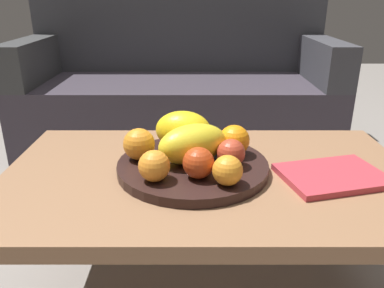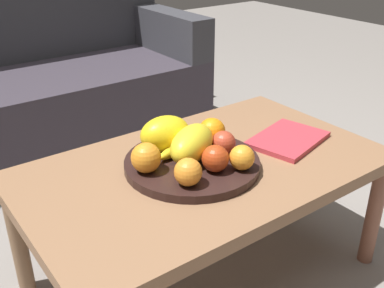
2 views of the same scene
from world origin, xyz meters
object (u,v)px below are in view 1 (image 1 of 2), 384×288
melon_large_front (192,144)px  orange_left (138,144)px  fruit_bowl (192,166)px  banana_bunch (188,145)px  apple_front (230,153)px  orange_back (227,170)px  orange_right (153,166)px  couch (178,94)px  melon_smaller_beside (182,130)px  magazine (332,176)px  coffee_table (208,187)px  apple_left (198,163)px  orange_front (233,140)px

melon_large_front → orange_left: (-0.14, 0.02, -0.01)m
fruit_bowl → orange_left: orange_left is taller
banana_bunch → apple_front: bearing=-36.2°
orange_back → banana_bunch: 0.20m
orange_right → orange_left: bearing=112.2°
orange_left → apple_front: (0.24, -0.05, -0.01)m
couch → apple_front: 1.30m
couch → orange_right: 1.37m
melon_smaller_beside → orange_right: size_ratio=2.07×
apple_front → banana_bunch: (-0.11, 0.08, -0.01)m
couch → magazine: (0.43, -1.30, 0.12)m
coffee_table → orange_left: (-0.18, 0.03, 0.11)m
orange_left → orange_right: 0.13m
couch → magazine: size_ratio=6.80×
couch → orange_left: (-0.06, -1.23, 0.18)m
couch → melon_large_front: bearing=-86.4°
magazine → apple_left: bearing=172.9°
couch → melon_large_front: couch is taller
apple_left → banana_bunch: size_ratio=0.49×
fruit_bowl → apple_left: apple_left is taller
coffee_table → orange_back: orange_back is taller
orange_right → apple_front: (0.19, 0.08, -0.00)m
orange_right → orange_front: bearing=37.3°
orange_back → orange_front: bearing=79.4°
orange_right → banana_bunch: size_ratio=0.48×
orange_back → couch: bearing=96.5°
apple_front → banana_bunch: apple_front is taller
melon_large_front → magazine: bearing=-7.6°
couch → apple_left: couch is taller
magazine → fruit_bowl: bearing=158.1°
apple_front → banana_bunch: bearing=143.8°
apple_left → orange_front: bearing=54.5°
orange_left → apple_left: (0.15, -0.11, -0.00)m
coffee_table → melon_smaller_beside: 0.18m
coffee_table → magazine: 0.32m
coffee_table → orange_front: 0.14m
apple_front → banana_bunch: size_ratio=0.47×
apple_left → banana_bunch: apple_left is taller
orange_front → orange_back: orange_front is taller
apple_left → banana_bunch: 0.14m
melon_large_front → melon_smaller_beside: size_ratio=1.22×
melon_large_front → orange_back: bearing=-57.9°
melon_smaller_beside → orange_front: bearing=-19.8°
orange_left → orange_right: bearing=-67.8°
melon_large_front → orange_back: size_ratio=2.67×
melon_smaller_beside → orange_left: melon_smaller_beside is taller
magazine → coffee_table: bearing=158.2°
coffee_table → orange_right: bearing=-143.0°
melon_smaller_beside → apple_front: 0.17m
melon_smaller_beside → coffee_table: bearing=-56.6°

